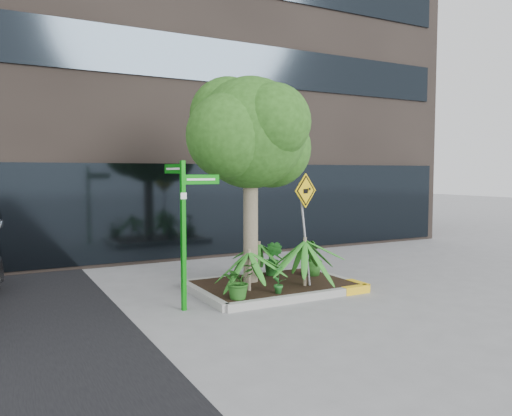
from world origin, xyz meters
name	(u,v)px	position (x,y,z in m)	size (l,w,h in m)	color
ground	(272,294)	(0.00, 0.00, 0.00)	(80.00, 80.00, 0.00)	gray
building	(162,27)	(0.50, 8.50, 7.50)	(18.00, 8.00, 15.00)	#2D2621
planter	(275,285)	(0.23, 0.27, 0.10)	(3.35, 2.36, 0.15)	#9E9E99
tree	(250,133)	(-0.16, 0.65, 3.28)	(2.99, 2.66, 4.49)	gray
palm_front	(305,240)	(0.63, -0.24, 1.08)	(1.12, 1.12, 1.24)	gray
palm_left	(249,252)	(-0.57, -0.08, 0.91)	(0.92, 0.92, 1.02)	gray
palm_back	(259,244)	(0.30, 1.11, 0.86)	(0.86, 0.86, 0.96)	gray
shrub_a	(238,281)	(-1.04, -0.55, 0.48)	(0.60, 0.60, 0.66)	#215819
shrub_b	(312,257)	(1.35, 0.55, 0.56)	(0.46, 0.46, 0.83)	#245D1C
shrub_c	(278,278)	(-0.18, -0.55, 0.44)	(0.30, 0.30, 0.57)	#1E6321
shrub_d	(273,258)	(0.55, 0.92, 0.54)	(0.43, 0.43, 0.78)	#1B5F1C
street_sign_post	(184,218)	(-1.95, -0.24, 1.65)	(0.82, 0.78, 2.67)	#0B7D0E
cattle_sign	(305,210)	(0.66, -0.19, 1.70)	(0.67, 0.32, 2.29)	slate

